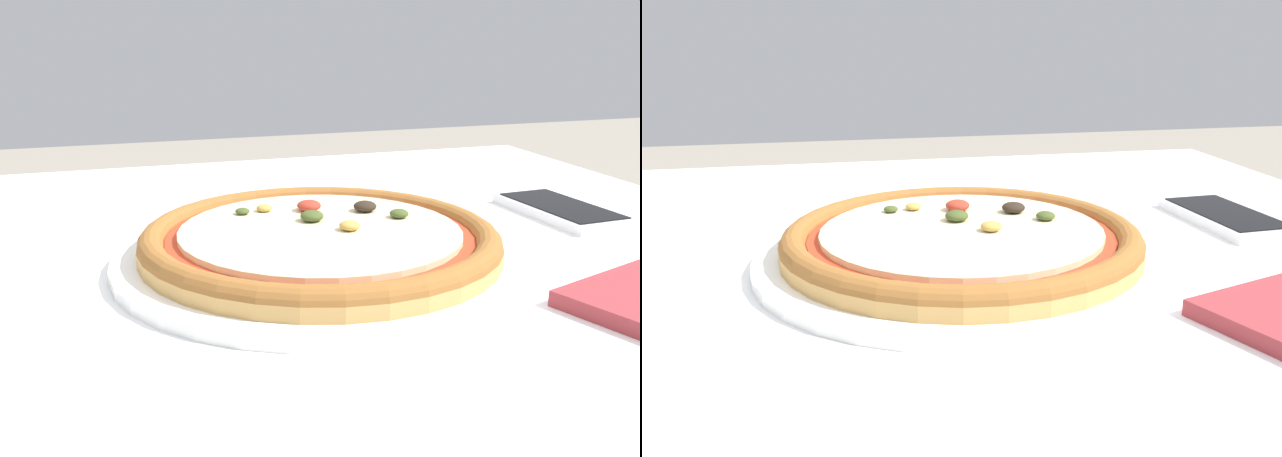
{
  "view_description": "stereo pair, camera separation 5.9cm",
  "coord_description": "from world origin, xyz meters",
  "views": [
    {
      "loc": [
        -0.08,
        -0.52,
        0.92
      ],
      "look_at": [
        0.09,
        0.02,
        0.75
      ],
      "focal_mm": 40.0,
      "sensor_mm": 36.0,
      "label": 1
    },
    {
      "loc": [
        -0.02,
        -0.54,
        0.92
      ],
      "look_at": [
        0.09,
        0.02,
        0.75
      ],
      "focal_mm": 40.0,
      "sensor_mm": 36.0,
      "label": 2
    }
  ],
  "objects": [
    {
      "name": "dining_table",
      "position": [
        0.0,
        0.0,
        0.62
      ],
      "size": [
        1.11,
        0.94,
        0.72
      ],
      "color": "brown",
      "rests_on": "ground_plane"
    },
    {
      "name": "pizza_plate",
      "position": [
        0.09,
        0.02,
        0.74
      ],
      "size": [
        0.34,
        0.34,
        0.04
      ],
      "color": "white",
      "rests_on": "dining_table"
    },
    {
      "name": "cell_phone",
      "position": [
        0.38,
        0.08,
        0.73
      ],
      "size": [
        0.08,
        0.15,
        0.01
      ],
      "color": "white",
      "rests_on": "dining_table"
    }
  ]
}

